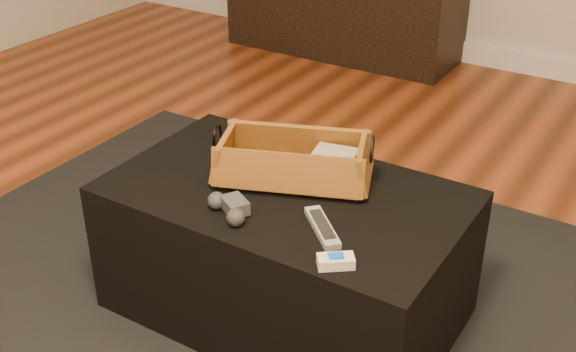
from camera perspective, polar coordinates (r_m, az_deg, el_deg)
The scene contains 11 objects.
floor at distance 2.19m, azimuth -9.57°, elevation -13.08°, with size 5.00×5.50×0.01m, color brown.
baseboard at distance 4.29m, azimuth 14.92°, elevation 9.28°, with size 5.00×0.04×0.12m, color white.
media_cabinet at distance 4.31m, azimuth 4.41°, elevation 13.09°, with size 1.34×0.45×0.53m, color black.
area_rug at distance 2.24m, azimuth -0.86°, elevation -11.13°, with size 2.60×2.00×0.01m, color black.
ottoman at distance 2.14m, azimuth -0.17°, elevation -5.97°, with size 1.00×0.60×0.42m, color black.
tv_remote at distance 2.06m, azimuth -0.28°, elevation 0.32°, with size 0.23×0.05×0.02m, color black.
cloth_bundle at distance 2.07m, azimuth 3.76°, elevation 1.16°, with size 0.12×0.08×0.07m, color tan.
wicker_basket at distance 2.05m, azimuth 0.41°, elevation 1.08°, with size 0.49×0.37×0.16m.
game_controller at distance 1.90m, azimuth -4.64°, elevation -2.50°, with size 0.16×0.12×0.05m.
silver_remote at distance 1.84m, azimuth 2.73°, elevation -4.05°, with size 0.16×0.16×0.02m.
cream_gadget at distance 1.72m, azimuth 3.80°, elevation -6.73°, with size 0.10×0.09×0.03m.
Camera 1 is at (1.14, -1.16, 1.45)m, focal length 45.00 mm.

